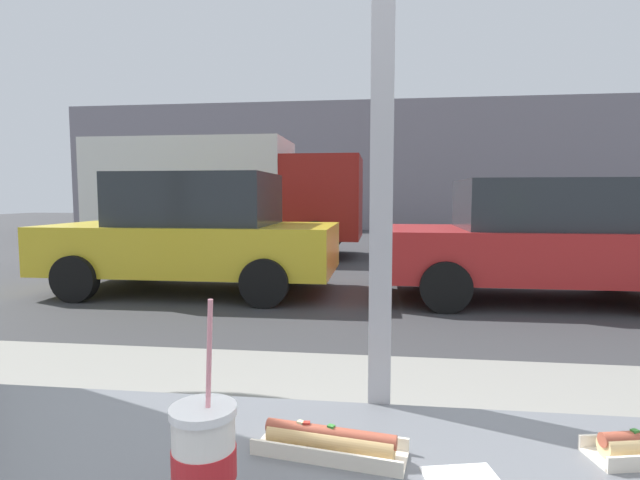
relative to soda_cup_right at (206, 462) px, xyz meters
The scene contains 9 objects.
ground_plane 8.46m from the soda_cup_right, 88.32° to the left, with size 60.00×60.00×0.00m, color #38383A.
sidewalk_strip 2.24m from the soda_cup_right, 82.95° to the left, with size 16.00×2.80×0.10m, color gray.
window_wall 0.94m from the soda_cup_right, 62.33° to the left, with size 2.92×0.20×2.90m.
building_facade_far 20.91m from the soda_cup_right, 89.32° to the left, with size 28.00×1.20×5.45m, color gray.
soda_cup_right is the anchor object (origin of this frame).
hotdog_tray_far 0.27m from the soda_cup_right, 51.98° to the left, with size 0.29×0.13×0.05m.
parked_car_yellow 6.87m from the soda_cup_right, 111.54° to the left, with size 4.24×2.04×1.77m.
parked_car_red 6.83m from the soda_cup_right, 69.18° to the left, with size 4.38×2.04×1.66m.
box_truck 11.44m from the soda_cup_right, 107.95° to the left, with size 6.37×2.44×2.77m.
Camera 1 is at (-0.00, -1.03, 1.44)m, focal length 27.52 mm.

